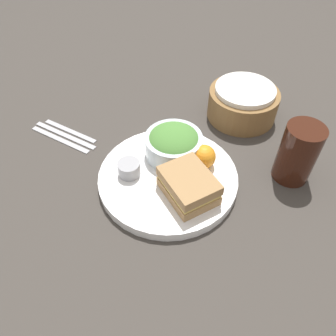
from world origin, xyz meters
name	(u,v)px	position (x,y,z in m)	size (l,w,h in m)	color
ground_plane	(168,181)	(0.00, 0.00, 0.00)	(4.00, 4.00, 0.00)	#3D3833
plate	(168,178)	(0.00, 0.00, 0.01)	(0.29, 0.29, 0.02)	white
sandwich	(189,186)	(0.06, 0.01, 0.05)	(0.11, 0.09, 0.05)	#A37A4C
salad_bowl	(174,143)	(-0.05, 0.04, 0.05)	(0.12, 0.12, 0.06)	silver
dressing_cup	(129,169)	(-0.05, -0.07, 0.04)	(0.05, 0.05, 0.03)	#99999E
orange_wedge	(204,157)	(0.02, 0.08, 0.05)	(0.05, 0.05, 0.05)	orange
drink_glass	(298,153)	(0.13, 0.23, 0.07)	(0.08, 0.08, 0.13)	#38190F
bread_basket	(243,103)	(-0.09, 0.28, 0.04)	(0.17, 0.17, 0.08)	olive
fork	(60,139)	(-0.25, -0.15, 0.00)	(0.17, 0.01, 0.01)	#B2B2B7
knife	(65,135)	(-0.26, -0.13, 0.00)	(0.18, 0.01, 0.01)	#B2B2B7
spoon	(70,131)	(-0.27, -0.12, 0.00)	(0.16, 0.01, 0.01)	#B2B2B7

